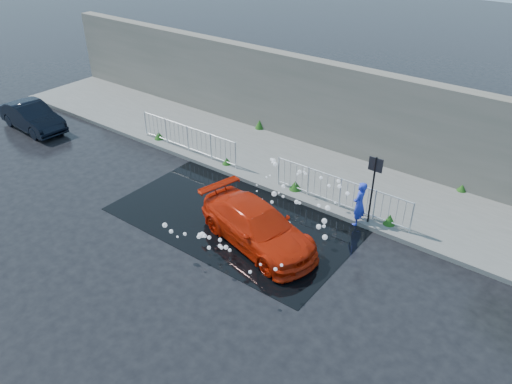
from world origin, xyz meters
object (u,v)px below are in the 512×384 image
sign_post (374,180)px  person (359,204)px  red_car (258,226)px  dark_car (32,117)px

sign_post → person: 1.01m
red_car → dark_car: 13.24m
person → dark_car: bearing=-81.6°
red_car → person: size_ratio=2.79×
sign_post → person: bearing=-162.7°
person → red_car: bearing=-34.7°
red_car → person: person is taller
sign_post → dark_car: 15.71m
sign_post → dark_car: (-15.52, -2.17, -1.11)m
sign_post → red_car: bearing=-128.5°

